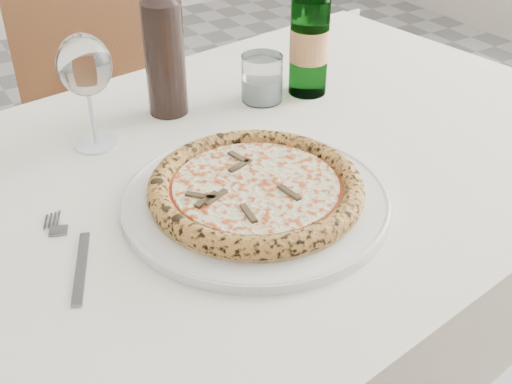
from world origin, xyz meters
TOP-DOWN VIEW (x-y plane):
  - dining_table at (-0.08, 0.11)m, footprint 1.45×0.97m
  - chair_far at (-0.01, 0.90)m, footprint 0.44×0.44m
  - plate at (-0.08, 0.01)m, footprint 0.36×0.36m
  - pizza at (-0.08, 0.01)m, footprint 0.29×0.29m
  - fork at (-0.33, 0.04)m, footprint 0.06×0.19m
  - wine_glass at (-0.21, 0.28)m, footprint 0.08×0.08m
  - tumbler at (0.10, 0.28)m, footprint 0.07×0.07m
  - beer_bottle at (0.19, 0.27)m, footprint 0.07×0.07m
  - wine_bottle at (-0.06, 0.33)m, footprint 0.07×0.07m

SIDE VIEW (x-z plane):
  - chair_far at x=-0.01m, z-range 0.07..1.00m
  - dining_table at x=-0.08m, z-range 0.28..1.04m
  - fork at x=-0.33m, z-range 0.76..0.76m
  - plate at x=-0.08m, z-range 0.76..0.77m
  - pizza at x=-0.08m, z-range 0.77..0.80m
  - tumbler at x=0.10m, z-range 0.75..0.83m
  - beer_bottle at x=0.19m, z-range 0.73..0.99m
  - wine_bottle at x=-0.06m, z-range 0.74..1.01m
  - wine_glass at x=-0.21m, z-range 0.79..0.98m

